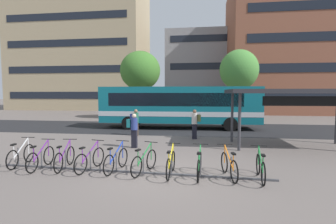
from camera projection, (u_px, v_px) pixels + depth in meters
The scene contains 23 objects.
ground at pixel (159, 172), 8.39m from camera, with size 200.00×200.00×0.00m, color #6B605B.
bus_lane_asphalt at pixel (182, 128), 19.09m from camera, with size 80.00×7.20×0.01m, color #232326.
city_bus at pixel (180, 105), 18.99m from camera, with size 12.09×2.89×3.20m.
bike_rack at pixel (130, 170), 8.35m from camera, with size 9.54×0.48×0.70m.
parked_bicycle_white_0 at pixel (21, 155), 9.17m from camera, with size 0.52×1.72×0.99m.
parked_bicycle_purple_1 at pixel (41, 158), 8.80m from camera, with size 0.52×1.72×0.99m.
parked_bicycle_purple_2 at pixel (65, 158), 8.79m from camera, with size 0.52×1.72×0.99m.
parked_bicycle_purple_3 at pixel (90, 159), 8.61m from camera, with size 0.53×1.70×0.99m.
parked_bicycle_blue_4 at pixel (116, 160), 8.51m from camera, with size 0.52×1.71×0.99m.
parked_bicycle_green_5 at pixel (144, 162), 8.29m from camera, with size 0.66×1.67×0.99m.
parked_bicycle_yellow_6 at pixel (171, 164), 8.06m from camera, with size 0.52×1.72×0.99m.
parked_bicycle_green_7 at pixel (199, 165), 7.90m from camera, with size 0.52×1.72×0.99m.
parked_bicycle_orange_8 at pixel (229, 166), 7.86m from camera, with size 0.54×1.70×0.99m.
parked_bicycle_green_9 at pixel (261, 168), 7.65m from camera, with size 0.52×1.72×0.99m.
transit_shelter at pixel (293, 93), 12.18m from camera, with size 6.39×3.16×2.90m.
commuter_olive_pack_0 at pixel (195, 122), 14.52m from camera, with size 0.57×0.40×1.75m.
commuter_navy_pack_1 at pixel (135, 121), 15.64m from camera, with size 0.55×0.37×1.70m.
commuter_teal_pack_2 at pixel (134, 128), 12.16m from camera, with size 0.54×0.37×1.71m.
street_tree_0 at pixel (239, 70), 25.10m from camera, with size 3.91×3.91×7.16m.
street_tree_1 at pixel (140, 71), 26.26m from camera, with size 4.27×4.27×7.21m.
building_left_wing at pixel (81, 51), 42.95m from camera, with size 22.38×10.15×20.17m.
building_right_wing at pixel (312, 49), 34.87m from camera, with size 22.98×12.89×18.04m.
building_centre_block at pixel (210, 72), 45.99m from camera, with size 15.41×12.34×13.42m.
Camera 1 is at (1.38, -8.10, 2.69)m, focal length 26.28 mm.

